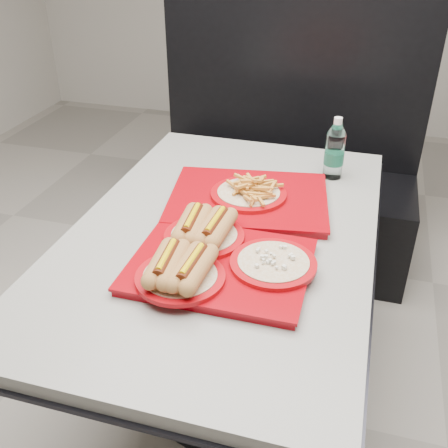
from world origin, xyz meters
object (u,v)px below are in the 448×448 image
(booth_bench, at_px, (283,178))
(tray_near, at_px, (213,257))
(tray_far, at_px, (249,196))
(diner_table, at_px, (224,271))
(water_bottle, at_px, (335,152))

(booth_bench, relative_size, tray_near, 2.74)
(tray_far, bearing_deg, booth_bench, 92.20)
(tray_near, height_order, tray_far, tray_near)
(diner_table, bearing_deg, water_bottle, 58.32)
(booth_bench, bearing_deg, water_bottle, -66.52)
(diner_table, xyz_separation_m, tray_far, (0.04, 0.17, 0.19))
(booth_bench, bearing_deg, tray_near, -88.61)
(water_bottle, bearing_deg, tray_far, -130.73)
(tray_far, height_order, water_bottle, water_bottle)
(tray_far, bearing_deg, water_bottle, 49.27)
(diner_table, distance_m, tray_far, 0.26)
(diner_table, bearing_deg, tray_far, 78.16)
(tray_far, relative_size, water_bottle, 2.54)
(booth_bench, distance_m, tray_near, 1.36)
(diner_table, xyz_separation_m, tray_near, (0.03, -0.21, 0.20))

